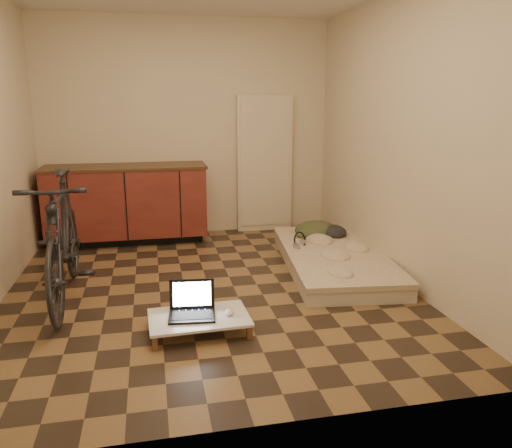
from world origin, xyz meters
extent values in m
cube|color=brown|center=(0.00, 0.00, 0.00)|extent=(3.50, 4.00, 0.00)
cube|color=beige|center=(0.00, 2.00, 1.30)|extent=(3.50, 0.00, 2.60)
cube|color=beige|center=(0.00, -2.00, 1.30)|extent=(3.50, 0.00, 2.60)
cube|color=beige|center=(1.75, 0.00, 1.30)|extent=(0.00, 4.00, 2.60)
cube|color=black|center=(-0.75, 1.74, 0.05)|extent=(1.70, 0.48, 0.10)
cube|color=#5A1E19|center=(-0.75, 1.70, 0.49)|extent=(1.80, 0.60, 0.78)
cube|color=#452B19|center=(-0.75, 1.70, 0.90)|extent=(1.84, 0.62, 0.03)
cube|color=beige|center=(0.95, 1.94, 0.85)|extent=(0.70, 0.10, 1.70)
imported|color=black|center=(-1.20, -0.02, 0.59)|extent=(0.60, 1.85, 1.19)
cube|color=beige|center=(1.30, 0.32, 0.06)|extent=(1.15, 2.06, 0.12)
cube|color=beige|center=(1.30, 0.32, 0.15)|extent=(1.17, 2.08, 0.05)
cube|color=brown|center=(-0.49, -1.06, 0.05)|extent=(0.04, 0.04, 0.10)
cube|color=brown|center=(-0.51, -0.66, 0.05)|extent=(0.04, 0.04, 0.10)
cube|color=brown|center=(0.16, -1.04, 0.05)|extent=(0.04, 0.04, 0.10)
cube|color=brown|center=(0.15, -0.63, 0.05)|extent=(0.04, 0.04, 0.10)
cube|color=silver|center=(-0.17, -0.85, 0.11)|extent=(0.74, 0.49, 0.02)
cube|color=black|center=(-0.22, -0.85, 0.13)|extent=(0.35, 0.27, 0.02)
cube|color=black|center=(-0.21, -0.71, 0.24)|extent=(0.34, 0.10, 0.21)
cube|color=white|center=(-0.21, -0.71, 0.24)|extent=(0.28, 0.08, 0.17)
ellipsoid|color=white|center=(0.05, -0.86, 0.14)|extent=(0.09, 0.12, 0.04)
camera|label=1|loc=(-0.46, -4.21, 1.65)|focal=35.00mm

